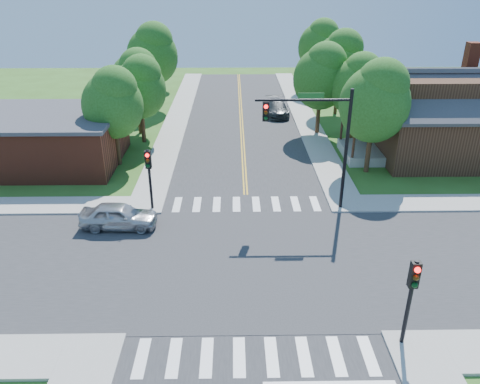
{
  "coord_description": "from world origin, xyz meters",
  "views": [
    {
      "loc": [
        -0.76,
        -19.12,
        12.97
      ],
      "look_at": [
        -0.43,
        3.39,
        2.2
      ],
      "focal_mm": 35.0,
      "sensor_mm": 36.0,
      "label": 1
    }
  ],
  "objects_px": {
    "car_dgrey": "(277,108)",
    "car_silver": "(119,216)",
    "house_ne": "(448,114)",
    "signal_pole_nw": "(149,169)",
    "signal_pole_se": "(412,288)",
    "signal_mast_ne": "(318,131)"
  },
  "relations": [
    {
      "from": "signal_pole_nw",
      "to": "car_silver",
      "type": "bearing_deg",
      "value": -125.49
    },
    {
      "from": "signal_mast_ne",
      "to": "signal_pole_se",
      "type": "relative_size",
      "value": 1.89
    },
    {
      "from": "car_dgrey",
      "to": "car_silver",
      "type": "bearing_deg",
      "value": -118.56
    },
    {
      "from": "house_ne",
      "to": "car_dgrey",
      "type": "height_order",
      "value": "house_ne"
    },
    {
      "from": "signal_mast_ne",
      "to": "car_silver",
      "type": "bearing_deg",
      "value": -169.24
    },
    {
      "from": "house_ne",
      "to": "car_silver",
      "type": "relative_size",
      "value": 3.09
    },
    {
      "from": "signal_pole_se",
      "to": "car_silver",
      "type": "bearing_deg",
      "value": 144.26
    },
    {
      "from": "car_dgrey",
      "to": "signal_pole_nw",
      "type": "bearing_deg",
      "value": -117.43
    },
    {
      "from": "car_silver",
      "to": "car_dgrey",
      "type": "xyz_separation_m",
      "value": [
        10.58,
        21.92,
        -0.01
      ]
    },
    {
      "from": "car_silver",
      "to": "car_dgrey",
      "type": "relative_size",
      "value": 0.86
    },
    {
      "from": "signal_pole_nw",
      "to": "car_silver",
      "type": "height_order",
      "value": "signal_pole_nw"
    },
    {
      "from": "signal_mast_ne",
      "to": "house_ne",
      "type": "height_order",
      "value": "signal_mast_ne"
    },
    {
      "from": "signal_pole_nw",
      "to": "house_ne",
      "type": "xyz_separation_m",
      "value": [
        20.71,
        8.66,
        0.67
      ]
    },
    {
      "from": "signal_pole_se",
      "to": "signal_pole_nw",
      "type": "relative_size",
      "value": 1.0
    },
    {
      "from": "signal_pole_se",
      "to": "car_silver",
      "type": "xyz_separation_m",
      "value": [
        -12.68,
        9.12,
        -1.95
      ]
    },
    {
      "from": "signal_mast_ne",
      "to": "car_silver",
      "type": "relative_size",
      "value": 1.7
    },
    {
      "from": "car_silver",
      "to": "car_dgrey",
      "type": "bearing_deg",
      "value": -23.84
    },
    {
      "from": "house_ne",
      "to": "car_dgrey",
      "type": "distance_m",
      "value": 16.33
    },
    {
      "from": "signal_mast_ne",
      "to": "signal_pole_nw",
      "type": "relative_size",
      "value": 1.89
    },
    {
      "from": "house_ne",
      "to": "car_silver",
      "type": "distance_m",
      "value": 24.79
    },
    {
      "from": "signal_pole_nw",
      "to": "house_ne",
      "type": "height_order",
      "value": "house_ne"
    },
    {
      "from": "signal_pole_nw",
      "to": "car_silver",
      "type": "xyz_separation_m",
      "value": [
        -1.48,
        -2.08,
        -1.95
      ]
    }
  ]
}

